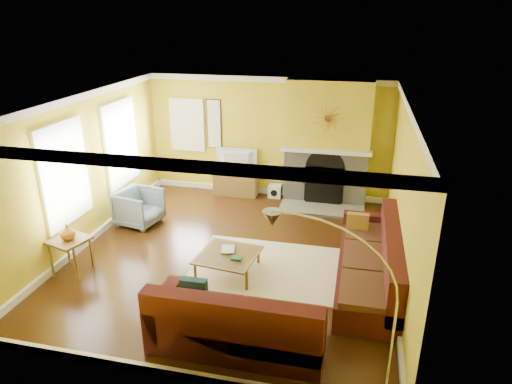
% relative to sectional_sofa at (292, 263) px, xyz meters
% --- Properties ---
extents(floor, '(5.50, 6.00, 0.02)m').
position_rel_sectional_sofa_xyz_m(floor, '(-1.17, 0.84, -0.46)').
color(floor, '#4D2B10').
rests_on(floor, ground).
extents(ceiling, '(5.50, 6.00, 0.02)m').
position_rel_sectional_sofa_xyz_m(ceiling, '(-1.17, 0.84, 2.26)').
color(ceiling, white).
rests_on(ceiling, ground).
extents(wall_back, '(5.50, 0.02, 2.70)m').
position_rel_sectional_sofa_xyz_m(wall_back, '(-1.17, 3.85, 0.90)').
color(wall_back, gold).
rests_on(wall_back, ground).
extents(wall_front, '(5.50, 0.02, 2.70)m').
position_rel_sectional_sofa_xyz_m(wall_front, '(-1.17, -2.17, 0.90)').
color(wall_front, gold).
rests_on(wall_front, ground).
extents(wall_left, '(0.02, 6.00, 2.70)m').
position_rel_sectional_sofa_xyz_m(wall_left, '(-3.93, 0.84, 0.90)').
color(wall_left, gold).
rests_on(wall_left, ground).
extents(wall_right, '(0.02, 6.00, 2.70)m').
position_rel_sectional_sofa_xyz_m(wall_right, '(1.59, 0.84, 0.90)').
color(wall_right, gold).
rests_on(wall_right, ground).
extents(baseboard, '(5.50, 6.00, 0.12)m').
position_rel_sectional_sofa_xyz_m(baseboard, '(-1.17, 0.84, -0.39)').
color(baseboard, white).
rests_on(baseboard, floor).
extents(crown_molding, '(5.50, 6.00, 0.12)m').
position_rel_sectional_sofa_xyz_m(crown_molding, '(-1.17, 0.84, 2.19)').
color(crown_molding, white).
rests_on(crown_molding, ceiling).
extents(window_left_near, '(0.06, 1.22, 1.72)m').
position_rel_sectional_sofa_xyz_m(window_left_near, '(-3.89, 2.14, 1.05)').
color(window_left_near, white).
rests_on(window_left_near, wall_left).
extents(window_left_far, '(0.06, 1.22, 1.72)m').
position_rel_sectional_sofa_xyz_m(window_left_far, '(-3.89, 0.24, 1.05)').
color(window_left_far, white).
rests_on(window_left_far, wall_left).
extents(window_back, '(0.82, 0.06, 1.22)m').
position_rel_sectional_sofa_xyz_m(window_back, '(-3.07, 3.80, 1.10)').
color(window_back, white).
rests_on(window_back, wall_back).
extents(wall_art, '(0.34, 0.04, 1.14)m').
position_rel_sectional_sofa_xyz_m(wall_art, '(-2.42, 3.81, 1.15)').
color(wall_art, white).
rests_on(wall_art, wall_back).
extents(fireplace, '(1.80, 0.40, 2.70)m').
position_rel_sectional_sofa_xyz_m(fireplace, '(0.18, 3.64, 0.90)').
color(fireplace, gray).
rests_on(fireplace, floor).
extents(mantel, '(1.92, 0.22, 0.08)m').
position_rel_sectional_sofa_xyz_m(mantel, '(0.18, 3.40, 0.80)').
color(mantel, white).
rests_on(mantel, fireplace).
extents(hearth, '(1.80, 0.70, 0.06)m').
position_rel_sectional_sofa_xyz_m(hearth, '(0.18, 3.09, -0.42)').
color(hearth, gray).
rests_on(hearth, floor).
extents(sunburst, '(0.70, 0.04, 0.70)m').
position_rel_sectional_sofa_xyz_m(sunburst, '(0.18, 3.41, 1.50)').
color(sunburst, olive).
rests_on(sunburst, fireplace).
extents(rug, '(2.40, 1.80, 0.02)m').
position_rel_sectional_sofa_xyz_m(rug, '(-0.54, 0.54, -0.44)').
color(rug, beige).
rests_on(rug, floor).
extents(sectional_sofa, '(3.16, 3.72, 0.90)m').
position_rel_sectional_sofa_xyz_m(sectional_sofa, '(0.00, 0.00, 0.00)').
color(sectional_sofa, '#4E1A19').
rests_on(sectional_sofa, floor).
extents(coffee_table, '(1.03, 1.03, 0.36)m').
position_rel_sectional_sofa_xyz_m(coffee_table, '(-1.08, 0.22, -0.27)').
color(coffee_table, white).
rests_on(coffee_table, floor).
extents(media_console, '(1.01, 0.45, 0.55)m').
position_rel_sectional_sofa_xyz_m(media_console, '(-1.86, 3.62, -0.17)').
color(media_console, olive).
rests_on(media_console, floor).
extents(tv, '(0.95, 0.19, 0.54)m').
position_rel_sectional_sofa_xyz_m(tv, '(-1.86, 3.62, 0.38)').
color(tv, black).
rests_on(tv, media_console).
extents(subwoofer, '(0.29, 0.29, 0.29)m').
position_rel_sectional_sofa_xyz_m(subwoofer, '(-0.95, 3.66, -0.31)').
color(subwoofer, white).
rests_on(subwoofer, floor).
extents(armchair, '(0.92, 0.90, 0.72)m').
position_rel_sectional_sofa_xyz_m(armchair, '(-3.33, 1.62, -0.09)').
color(armchair, slate).
rests_on(armchair, floor).
extents(side_table, '(0.68, 0.68, 0.60)m').
position_rel_sectional_sofa_xyz_m(side_table, '(-3.59, -0.30, -0.15)').
color(side_table, olive).
rests_on(side_table, floor).
extents(vase, '(0.28, 0.28, 0.26)m').
position_rel_sectional_sofa_xyz_m(vase, '(-3.59, -0.30, 0.28)').
color(vase, orange).
rests_on(vase, side_table).
extents(book, '(0.27, 0.33, 0.03)m').
position_rel_sectional_sofa_xyz_m(book, '(-1.22, 0.31, -0.07)').
color(book, white).
rests_on(book, coffee_table).
extents(arc_lamp, '(1.38, 0.36, 2.17)m').
position_rel_sectional_sofa_xyz_m(arc_lamp, '(0.74, -1.96, 0.63)').
color(arc_lamp, silver).
rests_on(arc_lamp, floor).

